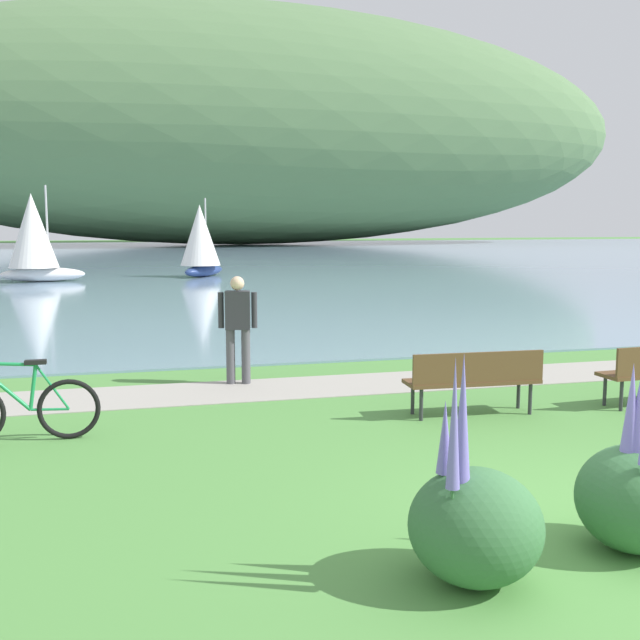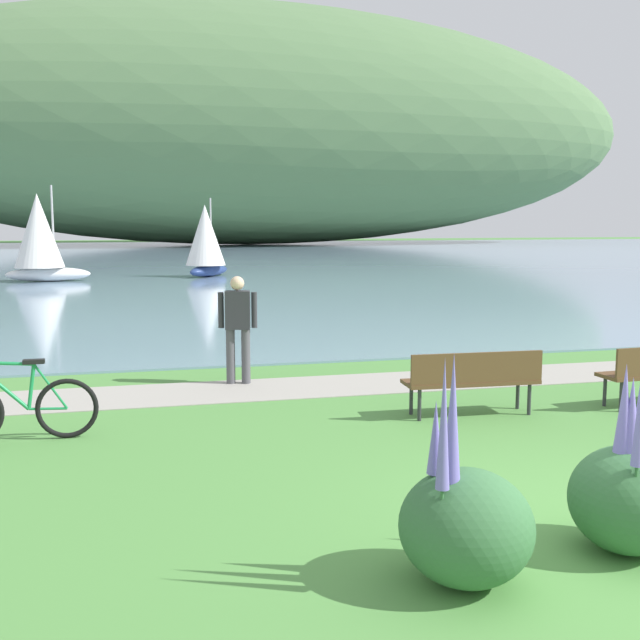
# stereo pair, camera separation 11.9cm
# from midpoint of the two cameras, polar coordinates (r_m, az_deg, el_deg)

# --- Properties ---
(ground_plane) EXTENTS (200.00, 200.00, 0.00)m
(ground_plane) POSITION_cam_midpoint_polar(r_m,az_deg,el_deg) (6.99, 21.42, -14.52)
(ground_plane) COLOR #518E42
(bay_water) EXTENTS (180.00, 80.00, 0.04)m
(bay_water) POSITION_cam_midpoint_polar(r_m,az_deg,el_deg) (53.17, -9.63, 4.68)
(bay_water) COLOR #7A99B2
(bay_water) RESTS_ON ground
(distant_hillside) EXTENTS (87.16, 28.00, 24.95)m
(distant_hillside) POSITION_cam_midpoint_polar(r_m,az_deg,el_deg) (82.68, -5.66, 14.40)
(distant_hillside) COLOR #567A4C
(distant_hillside) RESTS_ON bay_water
(shoreline_path) EXTENTS (60.00, 1.50, 0.01)m
(shoreline_path) POSITION_cam_midpoint_polar(r_m,az_deg,el_deg) (12.03, 5.17, -4.77)
(shoreline_path) COLOR #A39E93
(shoreline_path) RESTS_ON ground
(park_bench_near_camera) EXTENTS (1.82, 0.55, 0.88)m
(park_bench_near_camera) POSITION_cam_midpoint_polar(r_m,az_deg,el_deg) (10.11, 11.87, -4.28)
(park_bench_near_camera) COLOR brown
(park_bench_near_camera) RESTS_ON ground
(bicycle_leaning_near_bench) EXTENTS (1.77, 0.10, 1.01)m
(bicycle_leaning_near_bench) POSITION_cam_midpoint_polar(r_m,az_deg,el_deg) (9.46, -21.52, -6.23)
(bicycle_leaning_near_bench) COLOR black
(bicycle_leaning_near_bench) RESTS_ON ground
(person_at_shoreline) EXTENTS (0.60, 0.29, 1.71)m
(person_at_shoreline) POSITION_cam_midpoint_polar(r_m,az_deg,el_deg) (11.83, -5.97, -0.21)
(person_at_shoreline) COLOR #4C4C51
(person_at_shoreline) RESTS_ON ground
(echium_bush_closest_to_camera) EXTENTS (0.90, 0.90, 1.54)m
(echium_bush_closest_to_camera) POSITION_cam_midpoint_polar(r_m,az_deg,el_deg) (6.45, 22.83, -12.10)
(echium_bush_closest_to_camera) COLOR #386B3D
(echium_bush_closest_to_camera) RESTS_ON ground
(echium_bush_beside_closest) EXTENTS (0.96, 0.96, 1.68)m
(echium_bush_beside_closest) POSITION_cam_midpoint_polar(r_m,az_deg,el_deg) (5.60, 11.59, -14.88)
(echium_bush_beside_closest) COLOR #386B3D
(echium_bush_beside_closest) RESTS_ON ground
(sailboat_mid_bay) EXTENTS (3.42, 2.06, 4.00)m
(sailboat_mid_bay) POSITION_cam_midpoint_polar(r_m,az_deg,el_deg) (33.52, -20.41, 5.96)
(sailboat_mid_bay) COLOR white
(sailboat_mid_bay) RESTS_ON bay_water
(sailboat_toward_hillside) EXTENTS (2.65, 2.96, 3.56)m
(sailboat_toward_hillside) POSITION_cam_midpoint_polar(r_m,az_deg,el_deg) (34.57, -8.57, 6.04)
(sailboat_toward_hillside) COLOR navy
(sailboat_toward_hillside) RESTS_ON bay_water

